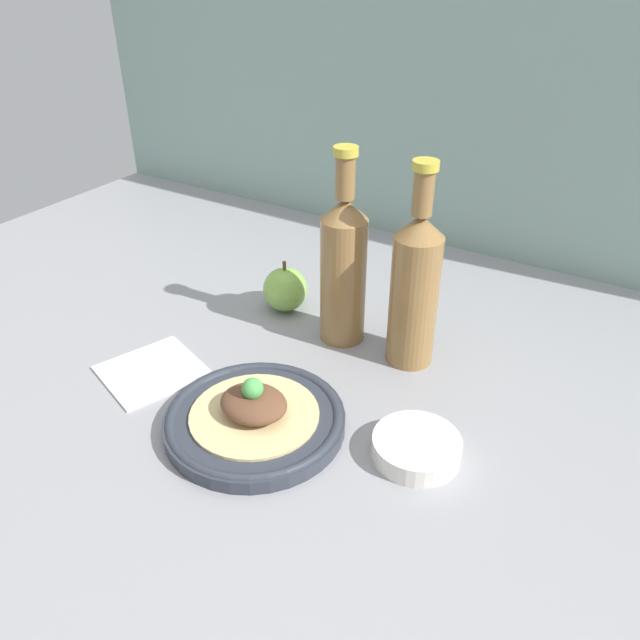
{
  "coord_description": "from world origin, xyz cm",
  "views": [
    {
      "loc": [
        37.03,
        -61.11,
        54.38
      ],
      "look_at": [
        0.09,
        -0.92,
        10.6
      ],
      "focal_mm": 35.0,
      "sensor_mm": 36.0,
      "label": 1
    }
  ],
  "objects_px": {
    "plate": "(255,420)",
    "cider_bottle_left": "(343,267)",
    "cider_bottle_right": "(415,286)",
    "dipping_bowl": "(416,448)",
    "plated_food": "(254,406)",
    "apple": "(285,289)"
  },
  "relations": [
    {
      "from": "plated_food",
      "to": "dipping_bowl",
      "type": "xyz_separation_m",
      "value": [
        0.2,
        0.06,
        -0.02
      ]
    },
    {
      "from": "plated_food",
      "to": "cider_bottle_right",
      "type": "height_order",
      "value": "cider_bottle_right"
    },
    {
      "from": "cider_bottle_left",
      "to": "cider_bottle_right",
      "type": "height_order",
      "value": "same"
    },
    {
      "from": "cider_bottle_right",
      "to": "dipping_bowl",
      "type": "distance_m",
      "value": 0.23
    },
    {
      "from": "plate",
      "to": "cider_bottle_right",
      "type": "bearing_deg",
      "value": 66.96
    },
    {
      "from": "apple",
      "to": "plated_food",
      "type": "bearing_deg",
      "value": -63.29
    },
    {
      "from": "dipping_bowl",
      "to": "cider_bottle_right",
      "type": "bearing_deg",
      "value": 117.1
    },
    {
      "from": "plated_food",
      "to": "cider_bottle_left",
      "type": "distance_m",
      "value": 0.26
    },
    {
      "from": "apple",
      "to": "cider_bottle_right",
      "type": "bearing_deg",
      "value": -5.84
    },
    {
      "from": "cider_bottle_right",
      "to": "dipping_bowl",
      "type": "relative_size",
      "value": 2.79
    },
    {
      "from": "plate",
      "to": "cider_bottle_left",
      "type": "relative_size",
      "value": 0.77
    },
    {
      "from": "cider_bottle_right",
      "to": "dipping_bowl",
      "type": "xyz_separation_m",
      "value": [
        0.09,
        -0.18,
        -0.11
      ]
    },
    {
      "from": "plate",
      "to": "apple",
      "type": "distance_m",
      "value": 0.3
    },
    {
      "from": "cider_bottle_left",
      "to": "apple",
      "type": "height_order",
      "value": "cider_bottle_left"
    },
    {
      "from": "cider_bottle_left",
      "to": "apple",
      "type": "relative_size",
      "value": 3.4
    },
    {
      "from": "plated_food",
      "to": "apple",
      "type": "height_order",
      "value": "apple"
    },
    {
      "from": "plated_food",
      "to": "dipping_bowl",
      "type": "distance_m",
      "value": 0.21
    },
    {
      "from": "plate",
      "to": "plated_food",
      "type": "relative_size",
      "value": 1.4
    },
    {
      "from": "cider_bottle_left",
      "to": "dipping_bowl",
      "type": "height_order",
      "value": "cider_bottle_left"
    },
    {
      "from": "apple",
      "to": "dipping_bowl",
      "type": "relative_size",
      "value": 0.82
    },
    {
      "from": "plate",
      "to": "plated_food",
      "type": "bearing_deg",
      "value": -90.0
    },
    {
      "from": "plated_food",
      "to": "cider_bottle_left",
      "type": "bearing_deg",
      "value": 92.6
    }
  ]
}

